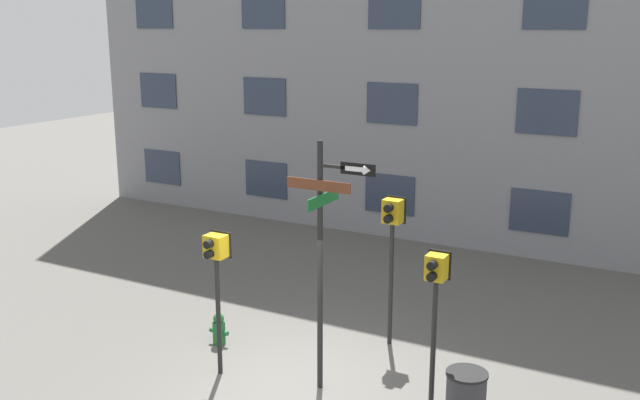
{
  "coord_description": "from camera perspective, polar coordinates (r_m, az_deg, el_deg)",
  "views": [
    {
      "loc": [
        5.36,
        -8.96,
        5.71
      ],
      "look_at": [
        0.34,
        0.26,
        3.13
      ],
      "focal_mm": 40.0,
      "sensor_mm": 36.0,
      "label": 1
    }
  ],
  "objects": [
    {
      "name": "pedestrian_signal_across",
      "position": [
        12.68,
        5.79,
        -2.37
      ],
      "size": [
        0.39,
        0.4,
        2.77
      ],
      "color": "black",
      "rests_on": "ground_plane"
    },
    {
      "name": "building_facade",
      "position": [
        18.62,
        12.23,
        14.88
      ],
      "size": [
        24.0,
        0.64,
        12.3
      ],
      "color": "gray",
      "rests_on": "ground_plane"
    },
    {
      "name": "pedestrian_signal_right",
      "position": [
        10.62,
        9.21,
        -7.09
      ],
      "size": [
        0.35,
        0.4,
        2.51
      ],
      "color": "black",
      "rests_on": "ground_plane"
    },
    {
      "name": "fire_hydrant",
      "position": [
        13.39,
        -8.09,
        -10.2
      ],
      "size": [
        0.39,
        0.23,
        0.6
      ],
      "color": "#196028",
      "rests_on": "ground_plane"
    },
    {
      "name": "pedestrian_signal_left",
      "position": [
        11.72,
        -8.3,
        -5.05
      ],
      "size": [
        0.4,
        0.4,
        2.46
      ],
      "color": "black",
      "rests_on": "ground_plane"
    },
    {
      "name": "ground_plane",
      "position": [
        11.9,
        -2.13,
        -14.87
      ],
      "size": [
        60.0,
        60.0,
        0.0
      ],
      "primitive_type": "plane",
      "color": "#595651"
    },
    {
      "name": "street_sign_pole",
      "position": [
        10.96,
        0.35,
        -3.64
      ],
      "size": [
        1.46,
        0.96,
        4.04
      ],
      "color": "black",
      "rests_on": "ground_plane"
    }
  ]
}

